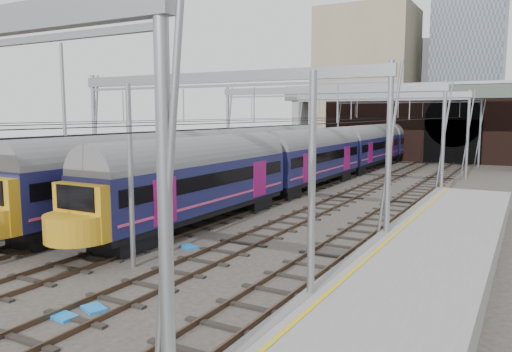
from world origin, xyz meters
The scene contains 12 objects.
ground centered at (0.00, 0.00, 0.00)m, with size 160.00×160.00×0.00m, color #38332D.
platform_right centered at (10.18, -1.50, 0.55)m, with size 4.32×47.00×1.12m.
tracks centered at (0.00, 15.00, 0.02)m, with size 14.40×80.00×0.22m.
overhead_line centered at (0.00, 21.49, 6.57)m, with size 16.80×80.00×8.00m.
retaining_wall centered at (1.40, 51.93, 4.33)m, with size 28.00×2.75×9.00m.
overbridge centered at (0.00, 46.00, 7.27)m, with size 28.00×3.00×9.25m.
city_skyline centered at (2.73, 70.48, 17.09)m, with size 37.50×27.50×60.00m.
train_main centered at (-2.00, 32.70, 2.45)m, with size 2.73×63.20×4.72m.
train_second centered at (-6.00, 16.67, 2.52)m, with size 2.86×33.10×4.90m.
equip_cover_a centered at (1.59, -2.64, 0.04)m, with size 0.75×0.53×0.09m, color blue.
equip_cover_b centered at (0.21, 5.29, 0.05)m, with size 0.78×0.55×0.09m, color blue.
equip_cover_c centered at (1.91, -1.78, 0.05)m, with size 0.78×0.55×0.09m, color blue.
Camera 1 is at (13.18, -12.06, 5.89)m, focal length 35.00 mm.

